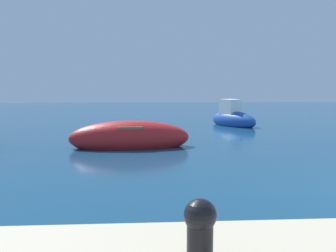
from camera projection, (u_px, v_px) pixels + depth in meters
The scene contains 3 objects.
moored_boat_0 at pixel (130, 138), 12.83m from camera, with size 4.27×1.67×1.21m.
moored_boat_4 at pixel (233, 118), 19.66m from camera, with size 2.51×3.19×1.63m.
mooring_bollard at pixel (200, 230), 3.32m from camera, with size 0.30×0.30×0.65m.
Camera 1 is at (-5.62, -6.32, 2.16)m, focal length 39.43 mm.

